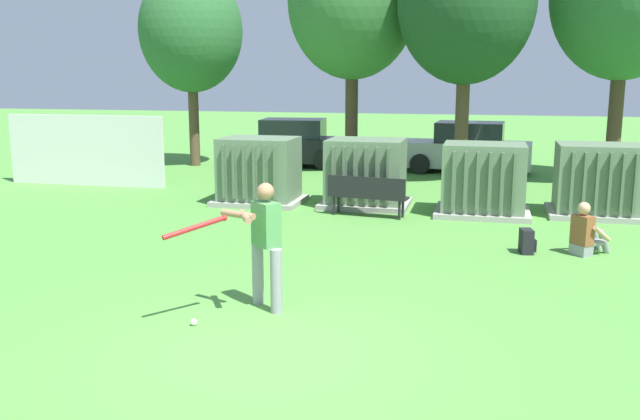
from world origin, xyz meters
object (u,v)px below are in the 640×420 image
(transformer_east, at_px, (598,181))
(parked_car_left_of_center, at_px, (466,149))
(backpack, at_px, (527,242))
(park_bench, at_px, (367,193))
(sports_ball, at_px, (194,322))
(batter, at_px, (263,239))
(parked_car_leftmost, at_px, (290,144))
(transformer_mid_east, at_px, (484,180))
(seated_spectator, at_px, (586,234))
(transformer_mid_west, at_px, (366,174))

(transformer_east, height_order, parked_car_left_of_center, same)
(backpack, bearing_deg, transformer_east, 66.27)
(park_bench, height_order, sports_ball, park_bench)
(park_bench, xyz_separation_m, sports_ball, (-1.00, -7.30, -0.49))
(transformer_east, height_order, batter, batter)
(sports_ball, distance_m, backpack, 6.44)
(backpack, height_order, parked_car_leftmost, parked_car_leftmost)
(transformer_mid_east, relative_size, parked_car_leftmost, 0.48)
(batter, relative_size, backpack, 3.95)
(transformer_east, bearing_deg, seated_spectator, -100.43)
(seated_spectator, height_order, parked_car_left_of_center, parked_car_left_of_center)
(transformer_mid_east, height_order, parked_car_leftmost, same)
(transformer_mid_west, bearing_deg, transformer_east, 0.54)
(transformer_mid_west, height_order, sports_ball, transformer_mid_west)
(sports_ball, bearing_deg, parked_car_left_of_center, 79.18)
(transformer_mid_east, height_order, parked_car_left_of_center, same)
(transformer_east, bearing_deg, transformer_mid_east, -169.53)
(seated_spectator, bearing_deg, park_bench, 151.13)
(batter, distance_m, parked_car_leftmost, 14.94)
(park_bench, xyz_separation_m, backpack, (3.32, -2.53, -0.32))
(batter, bearing_deg, transformer_east, 55.51)
(transformer_mid_east, bearing_deg, park_bench, -161.41)
(transformer_east, relative_size, seated_spectator, 2.18)
(transformer_mid_west, height_order, parked_car_leftmost, same)
(transformer_mid_west, bearing_deg, sports_ball, -95.03)
(transformer_mid_east, relative_size, seated_spectator, 2.18)
(transformer_east, relative_size, batter, 1.21)
(backpack, xyz_separation_m, parked_car_leftmost, (-7.37, 10.53, 0.54))
(park_bench, xyz_separation_m, seated_spectator, (4.33, -2.38, -0.16))
(park_bench, bearing_deg, transformer_mid_east, 18.59)
(batter, height_order, sports_ball, batter)
(batter, bearing_deg, park_bench, 87.02)
(transformer_east, height_order, seated_spectator, transformer_east)
(seated_spectator, bearing_deg, parked_car_left_of_center, 103.36)
(parked_car_left_of_center, bearing_deg, transformer_mid_west, -108.00)
(park_bench, bearing_deg, parked_car_left_of_center, 76.45)
(transformer_mid_west, relative_size, backpack, 4.77)
(transformer_east, relative_size, parked_car_left_of_center, 0.49)
(park_bench, bearing_deg, transformer_east, 14.62)
(transformer_mid_west, bearing_deg, park_bench, -78.67)
(transformer_mid_west, xyz_separation_m, seated_spectator, (4.58, -3.64, -0.41))
(transformer_east, xyz_separation_m, seated_spectator, (-0.68, -3.69, -0.41))
(sports_ball, xyz_separation_m, seated_spectator, (5.33, 4.92, 0.33))
(park_bench, height_order, parked_car_leftmost, parked_car_leftmost)
(transformer_mid_east, relative_size, backpack, 4.77)
(sports_ball, relative_size, backpack, 0.20)
(sports_ball, bearing_deg, batter, 51.31)
(transformer_mid_east, distance_m, parked_car_leftmost, 9.71)
(seated_spectator, relative_size, parked_car_leftmost, 0.22)
(seated_spectator, bearing_deg, parked_car_leftmost, 128.90)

